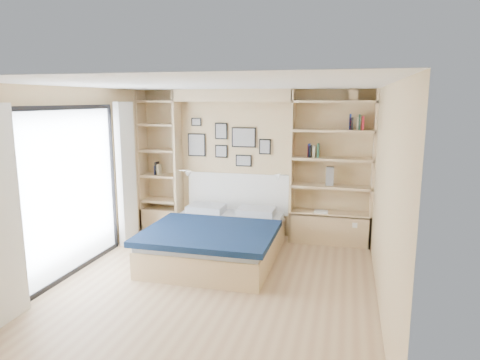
# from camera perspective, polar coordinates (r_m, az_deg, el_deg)

# --- Properties ---
(ground) EXTENTS (4.50, 4.50, 0.00)m
(ground) POSITION_cam_1_polar(r_m,az_deg,el_deg) (5.61, -3.56, -13.91)
(ground) COLOR tan
(ground) RESTS_ON ground
(room_shell) EXTENTS (4.50, 4.50, 4.50)m
(room_shell) POSITION_cam_1_polar(r_m,az_deg,el_deg) (6.78, -2.86, -0.00)
(room_shell) COLOR tan
(room_shell) RESTS_ON ground
(bed) EXTENTS (1.82, 2.38, 1.07)m
(bed) POSITION_cam_1_polar(r_m,az_deg,el_deg) (6.45, -3.00, -7.85)
(bed) COLOR tan
(bed) RESTS_ON ground
(photo_gallery) EXTENTS (1.48, 0.02, 0.82)m
(photo_gallery) POSITION_cam_1_polar(r_m,az_deg,el_deg) (7.39, -1.79, 5.02)
(photo_gallery) COLOR black
(photo_gallery) RESTS_ON ground
(reading_lamps) EXTENTS (1.92, 0.12, 0.15)m
(reading_lamps) POSITION_cam_1_polar(r_m,az_deg,el_deg) (7.21, -1.09, 0.83)
(reading_lamps) COLOR silver
(reading_lamps) RESTS_ON ground
(shelf_decor) EXTENTS (3.53, 0.23, 2.03)m
(shelf_decor) POSITION_cam_1_polar(r_m,az_deg,el_deg) (6.96, 10.28, 5.26)
(shelf_decor) COLOR maroon
(shelf_decor) RESTS_ON ground
(deck_chair) EXTENTS (0.75, 0.92, 0.81)m
(deck_chair) POSITION_cam_1_polar(r_m,az_deg,el_deg) (7.59, -20.75, -4.90)
(deck_chair) COLOR tan
(deck_chair) RESTS_ON ground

